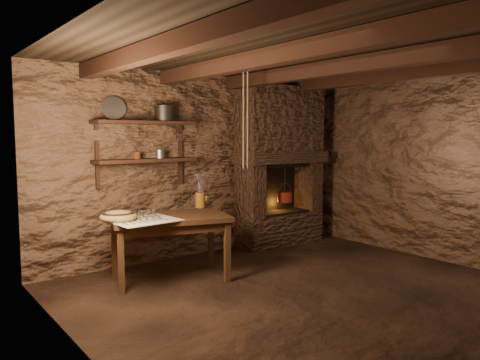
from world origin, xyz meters
TOP-DOWN VIEW (x-y plane):
  - floor at (0.00, 0.00)m, footprint 4.50×4.50m
  - back_wall at (0.00, 2.00)m, footprint 4.50×0.04m
  - left_wall at (-2.25, 0.00)m, footprint 0.04×4.00m
  - right_wall at (2.25, 0.00)m, footprint 0.04×4.00m
  - ceiling at (0.00, 0.00)m, footprint 4.50×4.00m
  - beam_far_left at (-1.50, 0.00)m, footprint 0.14×3.95m
  - beam_mid_left at (-0.50, 0.00)m, footprint 0.14×3.95m
  - beam_mid_right at (0.50, 0.00)m, footprint 0.14×3.95m
  - beam_far_right at (1.50, 0.00)m, footprint 0.14×3.95m
  - shelf_lower at (-0.85, 1.84)m, footprint 1.25×0.30m
  - shelf_upper at (-0.85, 1.84)m, footprint 1.25×0.30m
  - hearth at (1.25, 1.77)m, footprint 1.43×0.51m
  - work_table at (-0.89, 1.20)m, footprint 1.41×1.05m
  - linen_cloth at (-1.25, 1.08)m, footprint 0.69×0.57m
  - pewter_cutlery_row at (-1.25, 1.06)m, footprint 0.56×0.25m
  - drinking_glasses at (-1.23, 1.21)m, footprint 0.21×0.06m
  - stoneware_jug at (-0.30, 1.49)m, footprint 0.16×0.16m
  - wooden_bowl at (-1.47, 1.23)m, footprint 0.50×0.50m
  - iron_stockpot at (-0.60, 1.84)m, footprint 0.25×0.25m
  - tin_pan at (-1.20, 1.94)m, footprint 0.31×0.19m
  - small_kettle at (-0.66, 1.84)m, footprint 0.18×0.17m
  - rusty_tin at (-0.96, 1.84)m, footprint 0.09×0.09m
  - red_pot at (1.31, 1.72)m, footprint 0.24×0.24m
  - hanging_ropes at (0.05, 1.05)m, footprint 0.08×0.08m

SIDE VIEW (x-z plane):
  - floor at x=0.00m, z-range 0.00..0.00m
  - work_table at x=-0.89m, z-range 0.03..0.75m
  - red_pot at x=1.31m, z-range 0.44..0.98m
  - linen_cloth at x=-1.25m, z-range 0.72..0.73m
  - pewter_cutlery_row at x=-1.25m, z-range 0.73..0.74m
  - wooden_bowl at x=-1.47m, z-range 0.70..0.83m
  - drinking_glasses at x=-1.23m, z-range 0.73..0.81m
  - stoneware_jug at x=-0.30m, z-range 0.69..1.11m
  - back_wall at x=0.00m, z-range 0.00..2.40m
  - left_wall at x=-2.25m, z-range 0.00..2.40m
  - right_wall at x=2.25m, z-range 0.00..2.40m
  - hearth at x=1.25m, z-range 0.08..2.38m
  - shelf_lower at x=-0.85m, z-range 1.28..1.32m
  - rusty_tin at x=-0.96m, z-range 1.32..1.40m
  - small_kettle at x=-0.66m, z-range 1.29..1.45m
  - shelf_upper at x=-0.85m, z-range 1.73..1.77m
  - hanging_ropes at x=0.05m, z-range 1.20..2.40m
  - iron_stockpot at x=-0.60m, z-range 1.77..1.94m
  - tin_pan at x=-1.20m, z-range 1.77..2.05m
  - beam_far_left at x=-1.50m, z-range 2.23..2.39m
  - beam_mid_left at x=-0.50m, z-range 2.23..2.39m
  - beam_mid_right at x=0.50m, z-range 2.23..2.39m
  - beam_far_right at x=1.50m, z-range 2.23..2.39m
  - ceiling at x=0.00m, z-range 2.38..2.42m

